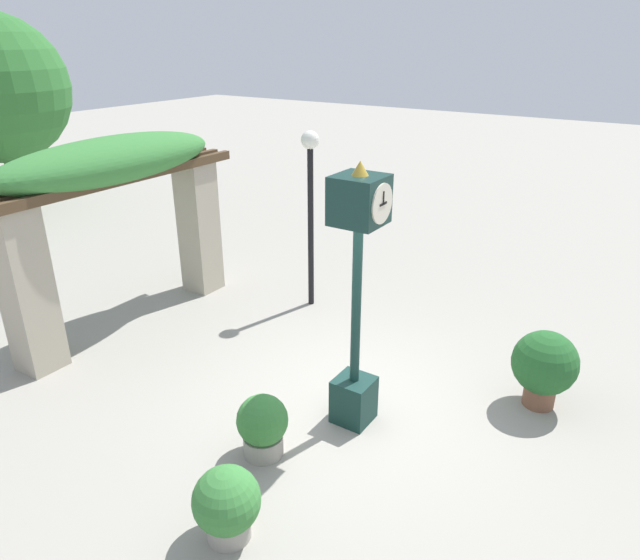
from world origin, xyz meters
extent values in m
plane|color=gray|center=(0.00, 0.00, 0.00)|extent=(60.00, 60.00, 0.00)
cube|color=#14332D|center=(-0.27, -0.21, 0.29)|extent=(0.45, 0.45, 0.59)
cylinder|color=#14332D|center=(-0.27, -0.21, 1.56)|extent=(0.11, 0.11, 1.95)
cylinder|color=gold|center=(-0.27, -0.21, 2.56)|extent=(0.18, 0.18, 0.04)
cube|color=#14332D|center=(-0.27, -0.21, 2.84)|extent=(0.53, 0.53, 0.53)
cylinder|color=beige|center=(-0.27, -0.49, 2.84)|extent=(0.43, 0.02, 0.43)
cylinder|color=beige|center=(-0.27, 0.06, 2.84)|extent=(0.43, 0.02, 0.43)
cube|color=black|center=(-0.27, -0.50, 2.84)|extent=(0.15, 0.01, 0.02)
cube|color=black|center=(-0.27, -0.50, 2.91)|extent=(0.02, 0.01, 0.14)
cone|color=gold|center=(-0.27, -0.21, 3.18)|extent=(0.18, 0.18, 0.15)
cube|color=#A89E89|center=(-1.67, 4.21, 1.20)|extent=(0.56, 0.56, 2.40)
cube|color=#A89E89|center=(1.67, 4.21, 1.20)|extent=(0.56, 0.56, 2.40)
cube|color=#4C3823|center=(0.00, 3.93, 2.48)|extent=(4.50, 0.11, 0.14)
cube|color=#4C3823|center=(0.00, 4.21, 2.48)|extent=(4.50, 0.11, 0.14)
cube|color=#4C3823|center=(0.00, 4.49, 2.48)|extent=(4.50, 0.11, 0.14)
ellipsoid|color=#387A38|center=(0.00, 4.21, 2.72)|extent=(3.84, 1.16, 0.70)
cylinder|color=brown|center=(1.33, -2.08, 0.16)|extent=(0.40, 0.40, 0.32)
sphere|color=#235B28|center=(1.33, -2.08, 0.63)|extent=(0.83, 0.83, 0.83)
cylinder|color=gray|center=(-2.51, -0.13, 0.10)|extent=(0.42, 0.42, 0.20)
sphere|color=#387A38|center=(-2.51, -0.13, 0.45)|extent=(0.65, 0.65, 0.65)
cylinder|color=gray|center=(-1.39, 0.33, 0.12)|extent=(0.46, 0.46, 0.24)
sphere|color=#387A38|center=(-1.39, 0.33, 0.46)|extent=(0.59, 0.59, 0.59)
cylinder|color=black|center=(2.23, 2.11, 1.38)|extent=(0.10, 0.10, 2.75)
sphere|color=white|center=(2.23, 2.11, 2.90)|extent=(0.30, 0.30, 0.30)
cylinder|color=brown|center=(2.95, 12.57, 0.91)|extent=(0.28, 0.28, 1.82)
camera|label=1|loc=(-5.44, -3.10, 4.46)|focal=32.00mm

